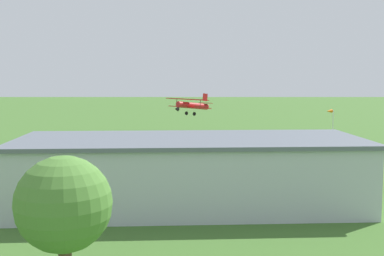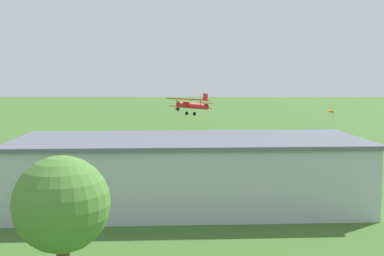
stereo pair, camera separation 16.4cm
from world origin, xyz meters
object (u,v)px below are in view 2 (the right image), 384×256
object	(u,v)px
car_white	(2,171)
person_walking_on_apron	(207,164)
tree_behind_hangar_left	(62,205)
person_watching_takeoff	(342,176)
windsock	(330,114)
hangar	(189,172)
car_yellow	(59,171)
biplane	(192,105)

from	to	relation	value
car_white	person_walking_on_apron	distance (m)	23.97
car_white	tree_behind_hangar_left	size ratio (longest dim) A/B	0.54
person_watching_takeoff	windsock	size ratio (longest dim) A/B	0.28
hangar	person_walking_on_apron	size ratio (longest dim) A/B	19.22
car_yellow	tree_behind_hangar_left	size ratio (longest dim) A/B	0.55
car_yellow	hangar	bearing A→B (deg)	141.10
car_white	person_watching_takeoff	bearing A→B (deg)	175.82
car_yellow	windsock	world-z (taller)	windsock
hangar	tree_behind_hangar_left	xyz separation A→B (m)	(6.17, 19.38, 2.11)
hangar	tree_behind_hangar_left	distance (m)	20.45
car_white	tree_behind_hangar_left	xyz separation A→B (m)	(-15.16, 31.25, 4.32)
tree_behind_hangar_left	person_walking_on_apron	bearing A→B (deg)	-102.85
person_walking_on_apron	person_watching_takeoff	bearing A→B (deg)	151.38
person_watching_takeoff	person_walking_on_apron	size ratio (longest dim) A/B	1.08
windsock	hangar	bearing A→B (deg)	59.17
person_watching_takeoff	windsock	world-z (taller)	windsock
person_walking_on_apron	biplane	bearing A→B (deg)	-85.12
person_watching_takeoff	windsock	xyz separation A→B (m)	(-6.74, -29.59, 4.51)
hangar	car_yellow	xyz separation A→B (m)	(14.88, -12.00, -2.24)
car_yellow	tree_behind_hangar_left	xyz separation A→B (m)	(-8.71, 31.38, 4.35)
car_white	windsock	xyz separation A→B (m)	(-44.43, -26.84, 4.51)
hangar	biplane	xyz separation A→B (m)	(-0.06, -40.93, 3.63)
car_white	person_walking_on_apron	size ratio (longest dim) A/B	2.55
hangar	windsock	size ratio (longest dim) A/B	5.08
car_yellow	car_white	bearing A→B (deg)	1.20
person_walking_on_apron	car_yellow	bearing A→B (deg)	16.07
biplane	person_watching_takeoff	xyz separation A→B (m)	(-16.31, 31.81, -5.83)
car_white	person_walking_on_apron	bearing A→B (deg)	-167.89
car_yellow	tree_behind_hangar_left	bearing A→B (deg)	105.51
person_walking_on_apron	tree_behind_hangar_left	world-z (taller)	tree_behind_hangar_left
car_yellow	person_walking_on_apron	bearing A→B (deg)	-163.93
windsock	person_watching_takeoff	bearing A→B (deg)	77.16
car_white	windsock	distance (m)	52.11
windsock	car_white	bearing A→B (deg)	31.14
tree_behind_hangar_left	hangar	bearing A→B (deg)	-107.65
person_walking_on_apron	tree_behind_hangar_left	size ratio (longest dim) A/B	0.21
hangar	biplane	world-z (taller)	biplane
car_yellow	person_walking_on_apron	xyz separation A→B (m)	(-16.98, -4.89, -0.04)
car_yellow	windsock	distance (m)	46.65
hangar	person_watching_takeoff	xyz separation A→B (m)	(-16.36, -9.11, -2.21)
car_yellow	person_watching_takeoff	bearing A→B (deg)	174.72
person_watching_takeoff	person_walking_on_apron	world-z (taller)	person_watching_takeoff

